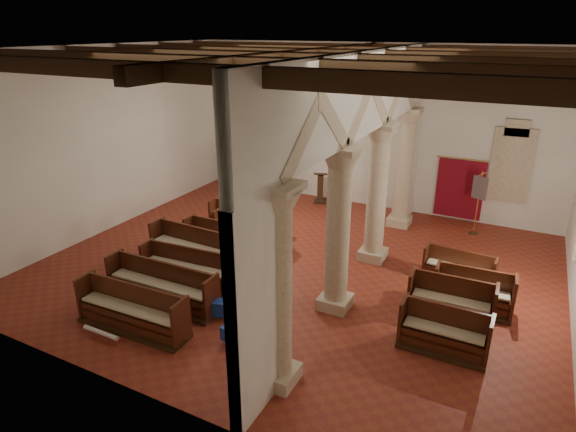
{
  "coord_description": "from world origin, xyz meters",
  "views": [
    {
      "loc": [
        5.46,
        -11.19,
        6.49
      ],
      "look_at": [
        -0.54,
        0.5,
        1.31
      ],
      "focal_mm": 30.0,
      "sensor_mm": 36.0,
      "label": 1
    }
  ],
  "objects_px": {
    "pipe_organ": "(258,159)",
    "processional_banner": "(476,212)",
    "aisle_pew_0": "(443,337)",
    "lectern": "(320,190)",
    "nave_pew_0": "(133,316)"
  },
  "relations": [
    {
      "from": "pipe_organ",
      "to": "lectern",
      "type": "xyz_separation_m",
      "value": [
        2.9,
        -0.15,
        -0.84
      ]
    },
    {
      "from": "pipe_organ",
      "to": "lectern",
      "type": "distance_m",
      "value": 3.02
    },
    {
      "from": "pipe_organ",
      "to": "nave_pew_0",
      "type": "xyz_separation_m",
      "value": [
        2.54,
        -9.98,
        -1.01
      ]
    },
    {
      "from": "processional_banner",
      "to": "aisle_pew_0",
      "type": "height_order",
      "value": "processional_banner"
    },
    {
      "from": "aisle_pew_0",
      "to": "pipe_organ",
      "type": "bearing_deg",
      "value": 139.88
    },
    {
      "from": "pipe_organ",
      "to": "nave_pew_0",
      "type": "height_order",
      "value": "pipe_organ"
    },
    {
      "from": "lectern",
      "to": "pipe_organ",
      "type": "bearing_deg",
      "value": 157.38
    },
    {
      "from": "nave_pew_0",
      "to": "aisle_pew_0",
      "type": "relative_size",
      "value": 1.53
    },
    {
      "from": "lectern",
      "to": "aisle_pew_0",
      "type": "distance_m",
      "value": 9.62
    },
    {
      "from": "aisle_pew_0",
      "to": "lectern",
      "type": "bearing_deg",
      "value": 129.36
    },
    {
      "from": "pipe_organ",
      "to": "processional_banner",
      "type": "distance_m",
      "value": 8.78
    },
    {
      "from": "pipe_organ",
      "to": "processional_banner",
      "type": "height_order",
      "value": "pipe_organ"
    },
    {
      "from": "processional_banner",
      "to": "nave_pew_0",
      "type": "bearing_deg",
      "value": -102.92
    },
    {
      "from": "lectern",
      "to": "aisle_pew_0",
      "type": "xyz_separation_m",
      "value": [
        6.1,
        -7.44,
        -0.18
      ]
    },
    {
      "from": "lectern",
      "to": "processional_banner",
      "type": "bearing_deg",
      "value": -24.55
    }
  ]
}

